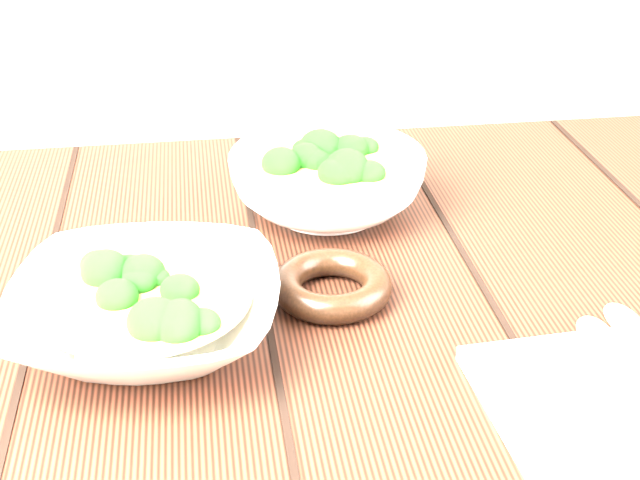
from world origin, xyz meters
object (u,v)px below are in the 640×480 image
Objects in this scene: table at (291,411)px; soup_bowl_back at (327,180)px; soup_bowl_front at (146,309)px; trivet at (332,285)px.

soup_bowl_back is at bearing 70.81° from table.
soup_bowl_front is 0.28m from soup_bowl_back.
table is at bearing -109.19° from soup_bowl_back.
soup_bowl_back is 2.50× the size of trivet.
trivet is (0.16, 0.04, -0.02)m from soup_bowl_front.
trivet is at bearing 8.71° from table.
table is 4.93× the size of soup_bowl_front.
soup_bowl_front is at bearing -165.67° from trivet.
table is 11.12× the size of trivet.
soup_bowl_front is 0.90× the size of soup_bowl_back.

